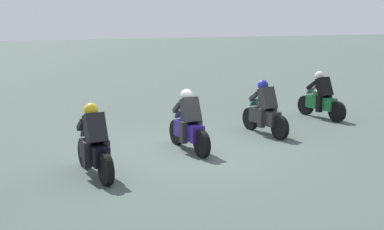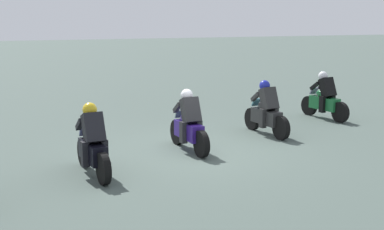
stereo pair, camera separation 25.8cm
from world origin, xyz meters
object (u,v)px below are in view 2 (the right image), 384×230
(rider_lane_d, at_px, (93,146))
(rider_lane_c, at_px, (189,126))
(rider_lane_a, at_px, (325,99))
(rider_lane_b, at_px, (267,113))

(rider_lane_d, bearing_deg, rider_lane_c, -71.38)
(rider_lane_c, bearing_deg, rider_lane_a, -71.94)
(rider_lane_c, bearing_deg, rider_lane_d, 110.37)
(rider_lane_a, distance_m, rider_lane_b, 3.15)
(rider_lane_b, relative_size, rider_lane_c, 1.00)
(rider_lane_a, relative_size, rider_lane_b, 1.00)
(rider_lane_a, bearing_deg, rider_lane_b, 106.63)
(rider_lane_c, distance_m, rider_lane_d, 2.81)
(rider_lane_b, height_order, rider_lane_d, same)
(rider_lane_a, xyz_separation_m, rider_lane_b, (-1.33, 2.86, 0.00))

